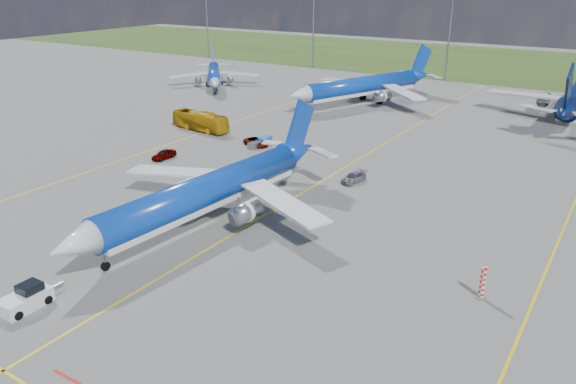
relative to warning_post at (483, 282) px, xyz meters
The scene contains 15 objects.
ground 27.24m from the warning_post, 162.90° to the right, with size 400.00×400.00×0.00m, color #5C5C5A.
grass_strip 144.37m from the warning_post, 100.38° to the left, with size 400.00×80.00×0.01m, color #2D4719.
taxiway_lines 32.52m from the warning_post, 142.66° to the left, with size 60.25×160.00×0.02m.
floodlight_masts 103.84m from the warning_post, 98.91° to the left, with size 202.20×0.50×22.70m.
warning_post is the anchor object (origin of this frame).
bg_jet_nw 103.80m from the warning_post, 142.18° to the left, with size 24.14×31.68×8.30m, color #0B36A0, non-canonical shape.
bg_jet_nnw 77.94m from the warning_post, 123.04° to the left, with size 32.18×42.23×11.06m, color #0B36A0, non-canonical shape.
bg_jet_n 77.65m from the warning_post, 91.37° to the left, with size 36.65×48.10×12.60m, color #07143D, non-canonical shape.
main_airliner 30.34m from the warning_post, behind, with size 31.34×41.13×10.77m, color #0B36A0, non-canonical shape.
pushback_tug 38.81m from the warning_post, 145.39° to the right, with size 2.25×5.89×1.99m.
apron_bus 64.65m from the warning_post, 152.58° to the left, with size 2.77×11.84×3.30m, color #C28C0B.
service_car_a 52.92m from the warning_post, 164.71° to the left, with size 1.67×4.15×1.41m, color #999999.
service_car_b 51.08m from the warning_post, 147.89° to the left, with size 2.15×4.65×1.29m, color #999999.
service_car_c 30.15m from the warning_post, 137.65° to the left, with size 1.76×4.32×1.25m, color #999999.
baggage_tug_c 50.97m from the warning_post, 147.05° to the left, with size 1.65×5.46×1.21m.
Camera 1 is at (34.43, -36.51, 26.27)m, focal length 35.00 mm.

